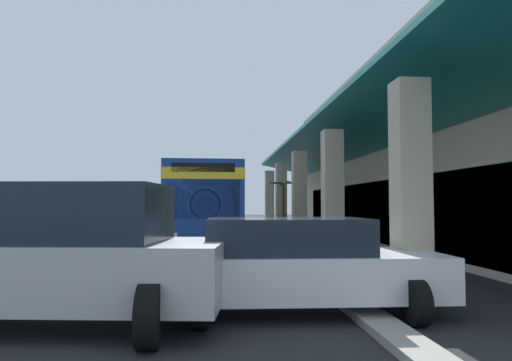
# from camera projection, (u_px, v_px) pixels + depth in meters

# --- Properties ---
(ground) EXTENTS (120.00, 120.00, 0.00)m
(ground) POSITION_uv_depth(u_px,v_px,m) (413.00, 251.00, 16.95)
(ground) COLOR #262628
(curb_strip) EXTENTS (32.40, 0.50, 0.12)m
(curb_strip) POSITION_uv_depth(u_px,v_px,m) (273.00, 245.00, 18.49)
(curb_strip) COLOR #9E998E
(curb_strip) RESTS_ON ground
(plaza_building) EXTENTS (27.30, 14.75, 7.56)m
(plaza_building) POSITION_uv_depth(u_px,v_px,m) (500.00, 155.00, 19.48)
(plaza_building) COLOR #B2A88E
(plaza_building) RESTS_ON ground
(transit_bus) EXTENTS (11.27, 3.03, 3.34)m
(transit_bus) POSITION_uv_depth(u_px,v_px,m) (204.00, 201.00, 19.63)
(transit_bus) COLOR navy
(transit_bus) RESTS_ON ground
(parked_suv_silver) EXTENTS (3.08, 5.00, 1.97)m
(parked_suv_silver) POSITION_uv_depth(u_px,v_px,m) (50.00, 252.00, 6.47)
(parked_suv_silver) COLOR #B2B5BA
(parked_suv_silver) RESTS_ON ground
(parked_sedan_tan) EXTENTS (4.52, 2.24, 1.47)m
(parked_sedan_tan) POSITION_uv_depth(u_px,v_px,m) (78.00, 224.00, 22.44)
(parked_sedan_tan) COLOR #9E845B
(parked_sedan_tan) RESTS_ON ground
(parked_sedan_white) EXTENTS (2.51, 4.44, 1.47)m
(parked_sedan_white) POSITION_uv_depth(u_px,v_px,m) (296.00, 264.00, 7.24)
(parked_sedan_white) COLOR silver
(parked_sedan_white) RESTS_ON ground
(pedestrian) EXTENTS (0.67, 0.46, 1.79)m
(pedestrian) POSITION_uv_depth(u_px,v_px,m) (137.00, 231.00, 11.62)
(pedestrian) COLOR #726651
(pedestrian) RESTS_ON ground
(potted_palm) EXTENTS (1.67, 1.53, 2.89)m
(potted_palm) POSITION_uv_depth(u_px,v_px,m) (283.00, 226.00, 23.25)
(potted_palm) COLOR #4C4742
(potted_palm) RESTS_ON ground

